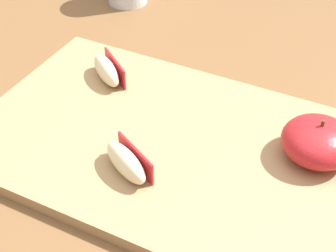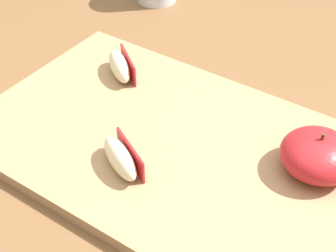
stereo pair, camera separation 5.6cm
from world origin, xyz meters
TOP-DOWN VIEW (x-y plane):
  - dining_table at (0.00, 0.00)m, footprint 1.36×0.89m
  - cutting_board at (-0.01, -0.05)m, footprint 0.45×0.29m
  - apple_half_skin_up at (0.15, -0.00)m, footprint 0.08×0.08m
  - apple_wedge_middle at (-0.03, -0.11)m, footprint 0.07×0.05m
  - apple_wedge_front at (-0.13, 0.02)m, footprint 0.07×0.06m

SIDE VIEW (x-z plane):
  - dining_table at x=0.00m, z-range 0.28..1.05m
  - cutting_board at x=-0.01m, z-range 0.77..0.78m
  - apple_wedge_middle at x=-0.03m, z-range 0.78..0.81m
  - apple_wedge_front at x=-0.13m, z-range 0.78..0.81m
  - apple_half_skin_up at x=0.15m, z-range 0.78..0.83m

